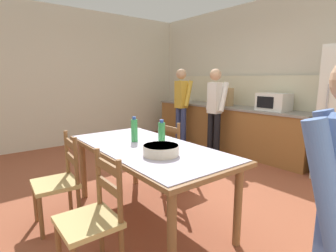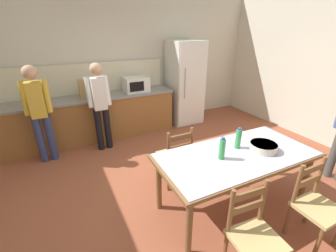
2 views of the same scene
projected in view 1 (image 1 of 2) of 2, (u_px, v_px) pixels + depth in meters
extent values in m
plane|color=brown|center=(168.00, 189.00, 3.47)|extent=(8.32, 8.32, 0.00)
cube|color=beige|center=(280.00, 78.00, 4.84)|extent=(6.52, 0.12, 2.90)
cube|color=beige|center=(75.00, 78.00, 5.71)|extent=(0.12, 5.20, 2.90)
cube|color=brown|center=(225.00, 128.00, 5.44)|extent=(3.52, 0.62, 0.85)
cube|color=gray|center=(226.00, 106.00, 5.35)|extent=(3.56, 0.66, 0.04)
cube|color=#B7BCC1|center=(198.00, 103.00, 5.96)|extent=(0.52, 0.38, 0.02)
cube|color=beige|center=(236.00, 90.00, 5.49)|extent=(3.52, 0.03, 0.60)
cylinder|color=#A5AAB2|center=(326.00, 109.00, 3.52)|extent=(0.02, 0.02, 0.66)
cube|color=white|center=(274.00, 102.00, 4.51)|extent=(0.50, 0.38, 0.30)
cube|color=black|center=(265.00, 102.00, 4.42)|extent=(0.30, 0.01, 0.19)
cube|color=tan|center=(226.00, 97.00, 5.28)|extent=(0.24, 0.16, 0.36)
cylinder|color=brown|center=(83.00, 169.00, 3.17)|extent=(0.07, 0.07, 0.73)
cylinder|color=brown|center=(172.00, 237.00, 1.82)|extent=(0.07, 0.07, 0.73)
cylinder|color=brown|center=(135.00, 158.00, 3.60)|extent=(0.07, 0.07, 0.73)
cylinder|color=brown|center=(238.00, 206.00, 2.25)|extent=(0.07, 0.07, 0.73)
cube|color=brown|center=(147.00, 149.00, 2.64)|extent=(1.95, 0.96, 0.04)
cube|color=#B7B2CC|center=(147.00, 146.00, 2.64)|extent=(1.87, 0.92, 0.01)
cylinder|color=green|center=(134.00, 131.00, 2.80)|extent=(0.07, 0.07, 0.24)
cylinder|color=#2D51B2|center=(134.00, 118.00, 2.78)|extent=(0.04, 0.04, 0.03)
cylinder|color=green|center=(162.00, 135.00, 2.61)|extent=(0.07, 0.07, 0.24)
cylinder|color=#2D51B2|center=(162.00, 121.00, 2.58)|extent=(0.04, 0.04, 0.03)
cylinder|color=beige|center=(161.00, 150.00, 2.32)|extent=(0.32, 0.32, 0.09)
cylinder|color=beige|center=(161.00, 146.00, 2.32)|extent=(0.31, 0.31, 0.02)
cylinder|color=brown|center=(197.00, 172.00, 3.52)|extent=(0.04, 0.04, 0.41)
cylinder|color=brown|center=(180.00, 165.00, 3.80)|extent=(0.04, 0.04, 0.41)
cylinder|color=brown|center=(178.00, 178.00, 3.31)|extent=(0.04, 0.04, 0.41)
cylinder|color=brown|center=(161.00, 170.00, 3.59)|extent=(0.04, 0.04, 0.41)
cube|color=tan|center=(179.00, 155.00, 3.51)|extent=(0.42, 0.40, 0.04)
cylinder|color=brown|center=(179.00, 141.00, 3.23)|extent=(0.04, 0.04, 0.46)
cylinder|color=brown|center=(161.00, 136.00, 3.50)|extent=(0.04, 0.04, 0.46)
cube|color=brown|center=(169.00, 129.00, 3.34)|extent=(0.36, 0.03, 0.07)
cube|color=brown|center=(169.00, 141.00, 3.37)|extent=(0.36, 0.03, 0.07)
cylinder|color=brown|center=(59.00, 247.00, 1.96)|extent=(0.04, 0.04, 0.41)
cylinder|color=brown|center=(101.00, 231.00, 2.17)|extent=(0.04, 0.04, 0.41)
cube|color=tan|center=(88.00, 222.00, 1.88)|extent=(0.42, 0.40, 0.04)
cylinder|color=brown|center=(98.00, 176.00, 2.08)|extent=(0.04, 0.04, 0.46)
cylinder|color=brown|center=(120.00, 192.00, 1.80)|extent=(0.04, 0.04, 0.46)
cube|color=brown|center=(108.00, 167.00, 1.92)|extent=(0.36, 0.03, 0.07)
cube|color=brown|center=(108.00, 186.00, 1.95)|extent=(0.36, 0.03, 0.07)
cylinder|color=brown|center=(35.00, 202.00, 2.66)|extent=(0.04, 0.04, 0.41)
cylinder|color=brown|center=(41.00, 218.00, 2.36)|extent=(0.04, 0.04, 0.41)
cylinder|color=brown|center=(70.00, 194.00, 2.84)|extent=(0.04, 0.04, 0.41)
cylinder|color=brown|center=(79.00, 208.00, 2.55)|extent=(0.04, 0.04, 0.41)
cube|color=tan|center=(55.00, 184.00, 2.56)|extent=(0.45, 0.43, 0.04)
cylinder|color=brown|center=(67.00, 152.00, 2.76)|extent=(0.04, 0.04, 0.46)
cylinder|color=brown|center=(76.00, 161.00, 2.46)|extent=(0.04, 0.04, 0.46)
cube|color=brown|center=(70.00, 144.00, 2.59)|extent=(0.36, 0.05, 0.07)
cube|color=brown|center=(71.00, 159.00, 2.62)|extent=(0.36, 0.05, 0.07)
cylinder|color=navy|center=(178.00, 126.00, 5.79)|extent=(0.12, 0.12, 0.81)
cylinder|color=navy|center=(183.00, 127.00, 5.66)|extent=(0.12, 0.12, 0.81)
cube|color=gold|center=(181.00, 95.00, 5.60)|extent=(0.23, 0.19, 0.58)
sphere|color=tan|center=(181.00, 74.00, 5.52)|extent=(0.22, 0.22, 0.22)
cylinder|color=gold|center=(179.00, 93.00, 5.76)|extent=(0.09, 0.22, 0.55)
cylinder|color=gold|center=(188.00, 94.00, 5.51)|extent=(0.09, 0.22, 0.55)
cylinder|color=black|center=(211.00, 133.00, 5.03)|extent=(0.12, 0.12, 0.80)
cylinder|color=black|center=(217.00, 135.00, 4.91)|extent=(0.12, 0.12, 0.80)
cube|color=white|center=(215.00, 98.00, 4.84)|extent=(0.23, 0.18, 0.57)
sphere|color=tan|center=(216.00, 75.00, 4.77)|extent=(0.21, 0.21, 0.21)
cylinder|color=white|center=(211.00, 96.00, 5.00)|extent=(0.09, 0.22, 0.54)
cylinder|color=white|center=(224.00, 97.00, 4.76)|extent=(0.09, 0.22, 0.54)
cylinder|color=#5175BC|center=(327.00, 189.00, 0.93)|extent=(0.22, 0.14, 0.52)
cylinder|color=#5175BC|center=(333.00, 166.00, 1.18)|extent=(0.22, 0.14, 0.52)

